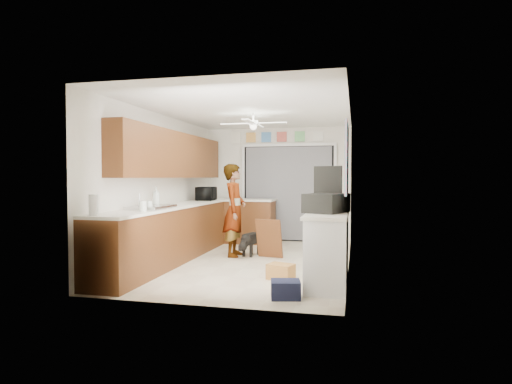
{
  "coord_description": "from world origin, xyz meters",
  "views": [
    {
      "loc": [
        1.7,
        -6.88,
        1.41
      ],
      "look_at": [
        0.0,
        0.4,
        1.15
      ],
      "focal_mm": 30.0,
      "sensor_mm": 36.0,
      "label": 1
    }
  ],
  "objects_px": {
    "cardboard_box": "(281,272)",
    "navy_crate": "(286,289)",
    "suitcase": "(326,203)",
    "soap_bottle": "(156,196)",
    "microwave": "(206,194)",
    "dog": "(251,243)",
    "paper_towel_roll": "(94,205)",
    "man": "(234,210)"
  },
  "relations": [
    {
      "from": "man",
      "to": "suitcase",
      "type": "bearing_deg",
      "value": -136.73
    },
    {
      "from": "man",
      "to": "navy_crate",
      "type": "bearing_deg",
      "value": -156.02
    },
    {
      "from": "cardboard_box",
      "to": "dog",
      "type": "xyz_separation_m",
      "value": [
        -0.82,
        1.64,
        0.12
      ]
    },
    {
      "from": "microwave",
      "to": "dog",
      "type": "xyz_separation_m",
      "value": [
        1.12,
        -0.76,
        -0.85
      ]
    },
    {
      "from": "soap_bottle",
      "to": "dog",
      "type": "bearing_deg",
      "value": 37.71
    },
    {
      "from": "microwave",
      "to": "soap_bottle",
      "type": "relative_size",
      "value": 1.56
    },
    {
      "from": "navy_crate",
      "to": "man",
      "type": "relative_size",
      "value": 0.2
    },
    {
      "from": "microwave",
      "to": "man",
      "type": "bearing_deg",
      "value": -141.39
    },
    {
      "from": "paper_towel_roll",
      "to": "suitcase",
      "type": "bearing_deg",
      "value": 22.16
    },
    {
      "from": "cardboard_box",
      "to": "man",
      "type": "height_order",
      "value": "man"
    },
    {
      "from": "cardboard_box",
      "to": "paper_towel_roll",
      "type": "bearing_deg",
      "value": -151.61
    },
    {
      "from": "paper_towel_roll",
      "to": "navy_crate",
      "type": "height_order",
      "value": "paper_towel_roll"
    },
    {
      "from": "cardboard_box",
      "to": "suitcase",
      "type": "bearing_deg",
      "value": -2.88
    },
    {
      "from": "soap_bottle",
      "to": "microwave",
      "type": "bearing_deg",
      "value": 83.14
    },
    {
      "from": "microwave",
      "to": "paper_towel_roll",
      "type": "bearing_deg",
      "value": 171.29
    },
    {
      "from": "suitcase",
      "to": "dog",
      "type": "bearing_deg",
      "value": 152.68
    },
    {
      "from": "soap_bottle",
      "to": "dog",
      "type": "relative_size",
      "value": 0.55
    },
    {
      "from": "suitcase",
      "to": "cardboard_box",
      "type": "distance_m",
      "value": 1.14
    },
    {
      "from": "microwave",
      "to": "cardboard_box",
      "type": "distance_m",
      "value": 3.23
    },
    {
      "from": "man",
      "to": "soap_bottle",
      "type": "bearing_deg",
      "value": 127.06
    },
    {
      "from": "cardboard_box",
      "to": "man",
      "type": "relative_size",
      "value": 0.21
    },
    {
      "from": "microwave",
      "to": "suitcase",
      "type": "distance_m",
      "value": 3.53
    },
    {
      "from": "navy_crate",
      "to": "man",
      "type": "bearing_deg",
      "value": 118.43
    },
    {
      "from": "suitcase",
      "to": "navy_crate",
      "type": "bearing_deg",
      "value": -93.33
    },
    {
      "from": "soap_bottle",
      "to": "man",
      "type": "bearing_deg",
      "value": 41.51
    },
    {
      "from": "suitcase",
      "to": "man",
      "type": "relative_size",
      "value": 0.36
    },
    {
      "from": "cardboard_box",
      "to": "navy_crate",
      "type": "bearing_deg",
      "value": -76.71
    },
    {
      "from": "soap_bottle",
      "to": "dog",
      "type": "xyz_separation_m",
      "value": [
        1.34,
        1.03,
        -0.87
      ]
    },
    {
      "from": "microwave",
      "to": "suitcase",
      "type": "relative_size",
      "value": 0.84
    },
    {
      "from": "cardboard_box",
      "to": "navy_crate",
      "type": "xyz_separation_m",
      "value": [
        0.21,
        -0.9,
        -0.0
      ]
    },
    {
      "from": "soap_bottle",
      "to": "paper_towel_roll",
      "type": "distance_m",
      "value": 1.75
    },
    {
      "from": "dog",
      "to": "cardboard_box",
      "type": "bearing_deg",
      "value": -49.17
    },
    {
      "from": "navy_crate",
      "to": "suitcase",
      "type": "bearing_deg",
      "value": 64.8
    },
    {
      "from": "paper_towel_roll",
      "to": "man",
      "type": "xyz_separation_m",
      "value": [
        1.02,
        2.68,
        -0.25
      ]
    },
    {
      "from": "paper_towel_roll",
      "to": "navy_crate",
      "type": "relative_size",
      "value": 0.77
    },
    {
      "from": "soap_bottle",
      "to": "paper_towel_roll",
      "type": "bearing_deg",
      "value": -88.89
    },
    {
      "from": "man",
      "to": "dog",
      "type": "distance_m",
      "value": 0.67
    },
    {
      "from": "soap_bottle",
      "to": "suitcase",
      "type": "distance_m",
      "value": 2.85
    },
    {
      "from": "microwave",
      "to": "man",
      "type": "height_order",
      "value": "man"
    },
    {
      "from": "soap_bottle",
      "to": "navy_crate",
      "type": "xyz_separation_m",
      "value": [
        2.37,
        -1.5,
        -0.99
      ]
    },
    {
      "from": "suitcase",
      "to": "navy_crate",
      "type": "height_order",
      "value": "suitcase"
    },
    {
      "from": "soap_bottle",
      "to": "paper_towel_roll",
      "type": "height_order",
      "value": "soap_bottle"
    }
  ]
}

